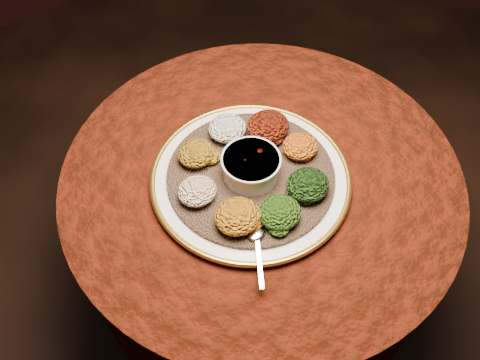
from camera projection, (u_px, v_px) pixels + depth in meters
table at (259, 215)px, 1.41m from camera, size 0.96×0.96×0.73m
platter at (251, 178)px, 1.25m from camera, size 0.52×0.52×0.02m
injera at (251, 176)px, 1.24m from camera, size 0.51×0.51×0.01m
stew_bowl at (251, 165)px, 1.21m from camera, size 0.14×0.14×0.06m
spoon at (257, 239)px, 1.12m from camera, size 0.09×0.12×0.01m
portion_ayib at (227, 128)px, 1.29m from camera, size 0.09×0.09×0.04m
portion_kitfo at (268, 126)px, 1.29m from camera, size 0.10×0.10×0.05m
portion_tikil at (300, 146)px, 1.26m from camera, size 0.09×0.08×0.04m
portion_gomen at (308, 185)px, 1.19m from camera, size 0.10×0.09×0.05m
portion_mixveg at (280, 212)px, 1.14m from camera, size 0.09×0.09×0.05m
portion_kik at (238, 216)px, 1.14m from camera, size 0.10×0.10×0.05m
portion_timatim at (197, 191)px, 1.18m from camera, size 0.09×0.08×0.04m
portion_shiro at (196, 153)px, 1.24m from camera, size 0.09×0.08×0.04m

